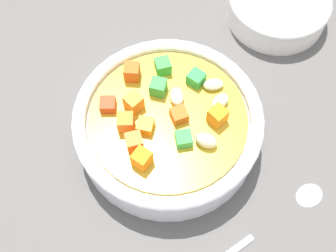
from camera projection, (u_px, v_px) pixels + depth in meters
ground_plane at (168, 139)px, 46.57cm from camera, size 140.00×140.00×2.00cm
soup_bowl_main at (168, 124)px, 43.25cm from camera, size 19.56×19.56×6.18cm
spoon at (244, 243)px, 40.00cm from camera, size 23.72×3.39×0.78cm
side_bowl_small at (278, 7)px, 51.78cm from camera, size 12.63×12.63×3.67cm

